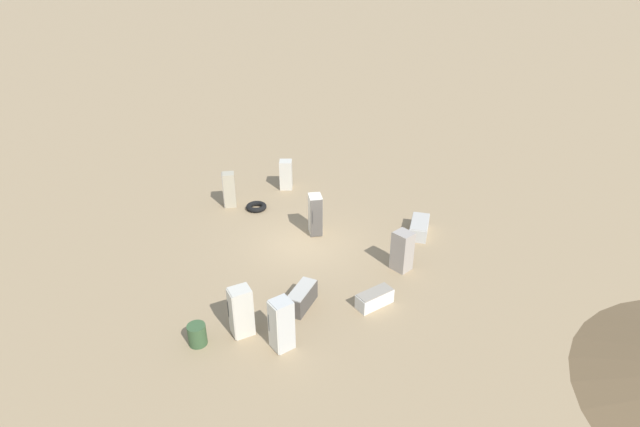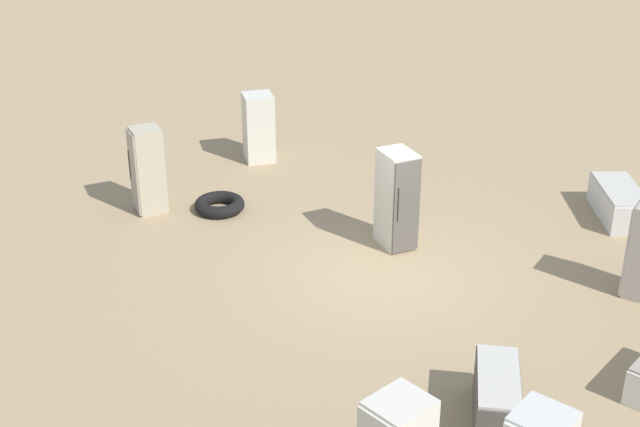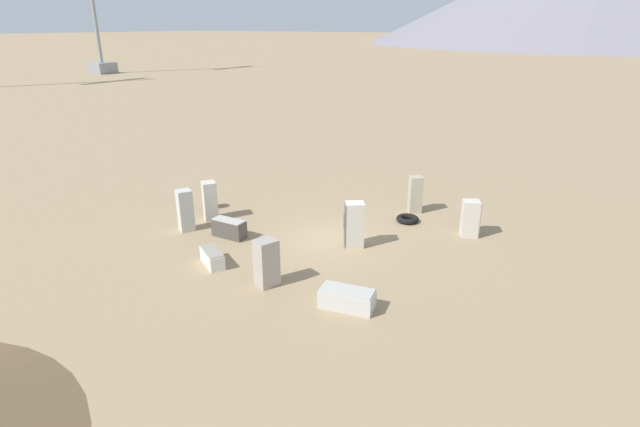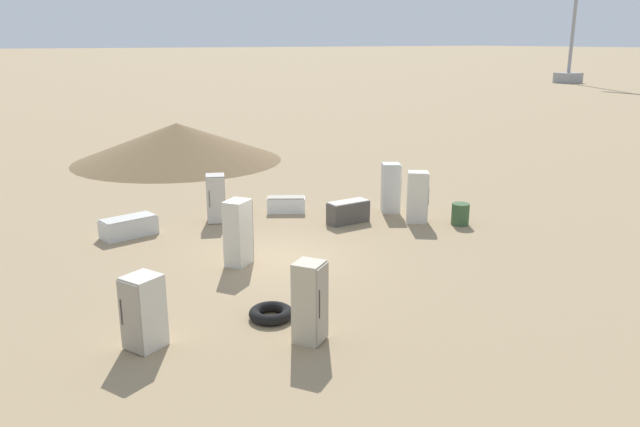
{
  "view_description": "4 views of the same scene",
  "coord_description": "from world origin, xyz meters",
  "px_view_note": "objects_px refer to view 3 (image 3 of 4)",
  "views": [
    {
      "loc": [
        -8.97,
        16.59,
        11.53
      ],
      "look_at": [
        -0.41,
        -0.87,
        1.19
      ],
      "focal_mm": 28.0,
      "sensor_mm": 36.0,
      "label": 1
    },
    {
      "loc": [
        -1.52,
        13.92,
        7.9
      ],
      "look_at": [
        1.25,
        -0.36,
        0.88
      ],
      "focal_mm": 50.0,
      "sensor_mm": 36.0,
      "label": 2
    },
    {
      "loc": [
        -16.6,
        -9.76,
        8.53
      ],
      "look_at": [
        -0.59,
        0.21,
        1.35
      ],
      "focal_mm": 28.0,
      "sensor_mm": 36.0,
      "label": 3
    },
    {
      "loc": [
        15.6,
        -7.63,
        6.21
      ],
      "look_at": [
        0.6,
        1.2,
        1.35
      ],
      "focal_mm": 35.0,
      "sensor_mm": 36.0,
      "label": 4
    }
  ],
  "objects_px": {
    "discarded_fridge_8": "(354,225)",
    "discarded_fridge_4": "(347,299)",
    "discarded_fridge_7": "(415,194)",
    "rusty_barrel": "(209,201)",
    "discarded_fridge_3": "(470,218)",
    "discarded_fridge_1": "(229,228)",
    "discarded_fridge_6": "(267,263)",
    "discarded_fridge_2": "(212,257)",
    "power_pylon_0": "(94,15)",
    "discarded_fridge_5": "(185,210)",
    "discarded_fridge_0": "(210,201)",
    "scrap_tire": "(407,219)"
  },
  "relations": [
    {
      "from": "discarded_fridge_0",
      "to": "discarded_fridge_2",
      "type": "bearing_deg",
      "value": -99.64
    },
    {
      "from": "scrap_tire",
      "to": "discarded_fridge_8",
      "type": "bearing_deg",
      "value": 167.63
    },
    {
      "from": "power_pylon_0",
      "to": "discarded_fridge_7",
      "type": "distance_m",
      "value": 85.33
    },
    {
      "from": "discarded_fridge_7",
      "to": "discarded_fridge_6",
      "type": "bearing_deg",
      "value": -135.41
    },
    {
      "from": "power_pylon_0",
      "to": "discarded_fridge_2",
      "type": "distance_m",
      "value": 86.34
    },
    {
      "from": "discarded_fridge_3",
      "to": "discarded_fridge_5",
      "type": "distance_m",
      "value": 12.32
    },
    {
      "from": "discarded_fridge_3",
      "to": "discarded_fridge_2",
      "type": "bearing_deg",
      "value": -69.06
    },
    {
      "from": "discarded_fridge_7",
      "to": "rusty_barrel",
      "type": "height_order",
      "value": "discarded_fridge_7"
    },
    {
      "from": "discarded_fridge_1",
      "to": "discarded_fridge_2",
      "type": "relative_size",
      "value": 1.01
    },
    {
      "from": "discarded_fridge_3",
      "to": "discarded_fridge_4",
      "type": "bearing_deg",
      "value": -37.53
    },
    {
      "from": "discarded_fridge_3",
      "to": "rusty_barrel",
      "type": "height_order",
      "value": "discarded_fridge_3"
    },
    {
      "from": "discarded_fridge_5",
      "to": "discarded_fridge_7",
      "type": "relative_size",
      "value": 1.04
    },
    {
      "from": "discarded_fridge_6",
      "to": "discarded_fridge_7",
      "type": "height_order",
      "value": "discarded_fridge_7"
    },
    {
      "from": "discarded_fridge_2",
      "to": "scrap_tire",
      "type": "height_order",
      "value": "discarded_fridge_2"
    },
    {
      "from": "discarded_fridge_0",
      "to": "discarded_fridge_2",
      "type": "relative_size",
      "value": 1.21
    },
    {
      "from": "discarded_fridge_1",
      "to": "discarded_fridge_3",
      "type": "xyz_separation_m",
      "value": [
        5.56,
        -8.65,
        0.4
      ]
    },
    {
      "from": "discarded_fridge_4",
      "to": "discarded_fridge_3",
      "type": "bearing_deg",
      "value": 157.44
    },
    {
      "from": "discarded_fridge_3",
      "to": "rusty_barrel",
      "type": "relative_size",
      "value": 2.09
    },
    {
      "from": "rusty_barrel",
      "to": "power_pylon_0",
      "type": "bearing_deg",
      "value": 57.54
    },
    {
      "from": "rusty_barrel",
      "to": "discarded_fridge_4",
      "type": "bearing_deg",
      "value": -113.66
    },
    {
      "from": "discarded_fridge_0",
      "to": "rusty_barrel",
      "type": "height_order",
      "value": "discarded_fridge_0"
    },
    {
      "from": "discarded_fridge_1",
      "to": "discarded_fridge_4",
      "type": "bearing_deg",
      "value": 69.33
    },
    {
      "from": "discarded_fridge_2",
      "to": "discarded_fridge_5",
      "type": "xyz_separation_m",
      "value": [
        1.94,
        3.36,
        0.63
      ]
    },
    {
      "from": "discarded_fridge_5",
      "to": "rusty_barrel",
      "type": "distance_m",
      "value": 2.84
    },
    {
      "from": "discarded_fridge_2",
      "to": "power_pylon_0",
      "type": "bearing_deg",
      "value": -94.04
    },
    {
      "from": "discarded_fridge_1",
      "to": "discarded_fridge_2",
      "type": "height_order",
      "value": "discarded_fridge_1"
    },
    {
      "from": "discarded_fridge_1",
      "to": "discarded_fridge_8",
      "type": "relative_size",
      "value": 0.8
    },
    {
      "from": "power_pylon_0",
      "to": "rusty_barrel",
      "type": "xyz_separation_m",
      "value": [
        -42.72,
        -67.17,
        -9.6
      ]
    },
    {
      "from": "discarded_fridge_1",
      "to": "discarded_fridge_7",
      "type": "relative_size",
      "value": 0.85
    },
    {
      "from": "discarded_fridge_4",
      "to": "discarded_fridge_7",
      "type": "height_order",
      "value": "discarded_fridge_7"
    },
    {
      "from": "discarded_fridge_6",
      "to": "rusty_barrel",
      "type": "distance_m",
      "value": 8.53
    },
    {
      "from": "discarded_fridge_5",
      "to": "discarded_fridge_6",
      "type": "height_order",
      "value": "discarded_fridge_5"
    },
    {
      "from": "discarded_fridge_0",
      "to": "scrap_tire",
      "type": "height_order",
      "value": "discarded_fridge_0"
    },
    {
      "from": "discarded_fridge_2",
      "to": "discarded_fridge_6",
      "type": "relative_size",
      "value": 0.88
    },
    {
      "from": "power_pylon_0",
      "to": "discarded_fridge_0",
      "type": "height_order",
      "value": "power_pylon_0"
    },
    {
      "from": "discarded_fridge_1",
      "to": "discarded_fridge_8",
      "type": "bearing_deg",
      "value": 109.03
    },
    {
      "from": "discarded_fridge_7",
      "to": "discarded_fridge_5",
      "type": "bearing_deg",
      "value": -171.57
    },
    {
      "from": "rusty_barrel",
      "to": "discarded_fridge_7",
      "type": "bearing_deg",
      "value": -60.83
    },
    {
      "from": "discarded_fridge_1",
      "to": "scrap_tire",
      "type": "distance_m",
      "value": 8.1
    },
    {
      "from": "discarded_fridge_0",
      "to": "discarded_fridge_7",
      "type": "bearing_deg",
      "value": -16.12
    },
    {
      "from": "discarded_fridge_0",
      "to": "scrap_tire",
      "type": "xyz_separation_m",
      "value": [
        4.52,
        -7.93,
        -0.77
      ]
    },
    {
      "from": "discarded_fridge_1",
      "to": "discarded_fridge_4",
      "type": "height_order",
      "value": "discarded_fridge_1"
    },
    {
      "from": "discarded_fridge_1",
      "to": "discarded_fridge_6",
      "type": "xyz_separation_m",
      "value": [
        -2.46,
        -3.93,
        0.45
      ]
    },
    {
      "from": "discarded_fridge_6",
      "to": "scrap_tire",
      "type": "bearing_deg",
      "value": 97.79
    },
    {
      "from": "scrap_tire",
      "to": "discarded_fridge_0",
      "type": "bearing_deg",
      "value": 119.7
    },
    {
      "from": "rusty_barrel",
      "to": "discarded_fridge_8",
      "type": "bearing_deg",
      "value": -91.53
    },
    {
      "from": "discarded_fridge_1",
      "to": "discarded_fridge_4",
      "type": "relative_size",
      "value": 0.81
    },
    {
      "from": "discarded_fridge_8",
      "to": "discarded_fridge_4",
      "type": "bearing_deg",
      "value": 169.93
    },
    {
      "from": "discarded_fridge_6",
      "to": "rusty_barrel",
      "type": "relative_size",
      "value": 2.24
    },
    {
      "from": "discarded_fridge_3",
      "to": "discarded_fridge_5",
      "type": "xyz_separation_m",
      "value": [
        -5.96,
        10.79,
        0.13
      ]
    }
  ]
}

